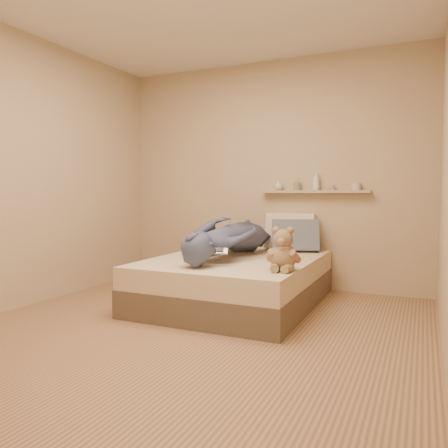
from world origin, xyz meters
The scene contains 10 objects.
room centered at (0.00, 0.00, 1.30)m, with size 3.80×3.80×3.80m.
bed centered at (0.00, 0.93, 0.22)m, with size 1.50×1.90×0.45m.
game_console centered at (0.06, 0.41, 0.58)m, with size 0.16×0.11×0.05m.
teddy_bear centered at (0.63, 0.44, 0.60)m, with size 0.30×0.29×0.36m.
dark_plush centered at (-0.49, 1.38, 0.57)m, with size 0.18×0.18×0.28m.
pillow_cream centered at (0.31, 1.76, 0.65)m, with size 0.55×0.16×0.40m, color beige.
pillow_grey centered at (0.40, 1.62, 0.62)m, with size 0.50×0.14×0.34m, color slate.
person centered at (-0.09, 0.98, 0.65)m, with size 0.61×1.68×0.40m, color #3F4464.
wall_shelf centered at (0.55, 1.84, 1.10)m, with size 1.20×0.12×0.03m, color tan.
shelf_bottles centered at (0.49, 1.84, 1.19)m, with size 0.96×0.11×0.21m.
Camera 1 is at (1.66, -2.97, 1.08)m, focal length 35.00 mm.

